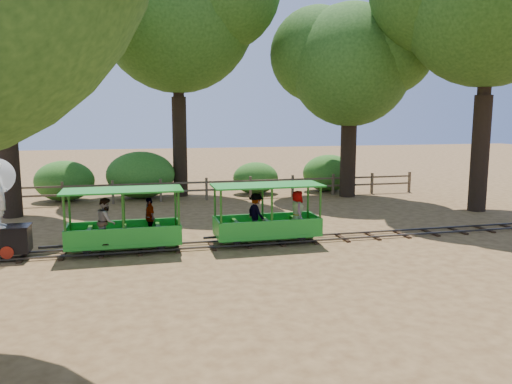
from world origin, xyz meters
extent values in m
plane|color=#A07445|center=(0.00, 0.00, 0.00)|extent=(90.00, 90.00, 0.00)
cube|color=#3F3D3A|center=(0.00, -0.30, 0.08)|extent=(22.00, 0.05, 0.05)
cube|color=#3F3D3A|center=(0.00, 0.30, 0.08)|extent=(22.00, 0.05, 0.05)
cube|color=#382314|center=(0.00, 0.00, 0.03)|extent=(0.12, 1.00, 0.05)
cube|color=#382314|center=(-5.00, 0.00, 0.03)|extent=(0.12, 1.00, 0.05)
cube|color=#382314|center=(5.00, 0.00, 0.03)|extent=(0.12, 1.00, 0.05)
cube|color=black|center=(-7.20, 0.00, 0.60)|extent=(0.82, 0.64, 0.50)
cube|color=black|center=(-7.20, 0.00, 0.87)|extent=(0.87, 0.69, 0.04)
cylinder|color=#9A1C0E|center=(-7.29, -0.33, 0.26)|extent=(0.33, 0.05, 0.33)
cylinder|color=#9A1C0E|center=(-7.29, 0.33, 0.26)|extent=(0.33, 0.05, 0.33)
cube|color=green|center=(-4.40, 0.00, 0.30)|extent=(3.03, 1.16, 0.09)
cube|color=#225F15|center=(-4.40, 0.00, 0.19)|extent=(2.72, 0.44, 0.12)
cube|color=green|center=(-4.40, -0.54, 0.56)|extent=(3.03, 0.05, 0.44)
cube|color=green|center=(-4.40, 0.54, 0.56)|extent=(3.03, 0.05, 0.44)
cube|color=green|center=(-4.40, 0.00, 1.72)|extent=(3.16, 1.29, 0.04)
cylinder|color=#225F15|center=(-5.84, -0.53, 1.01)|extent=(0.06, 0.06, 1.42)
cylinder|color=#225F15|center=(-5.84, 0.53, 1.01)|extent=(0.06, 0.06, 1.42)
cylinder|color=#225F15|center=(-2.96, -0.53, 1.01)|extent=(0.06, 0.06, 1.42)
cylinder|color=#225F15|center=(-2.96, 0.53, 1.01)|extent=(0.06, 0.06, 1.42)
cube|color=#225F15|center=(-5.31, 0.00, 0.52)|extent=(0.11, 0.98, 0.36)
cube|color=#225F15|center=(-4.40, 0.00, 0.52)|extent=(0.11, 0.98, 0.36)
cube|color=#225F15|center=(-3.49, 0.00, 0.52)|extent=(0.11, 0.98, 0.36)
cylinder|color=black|center=(-5.37, -0.30, 0.22)|extent=(0.25, 0.05, 0.25)
cylinder|color=black|center=(-5.37, 0.30, 0.22)|extent=(0.25, 0.05, 0.25)
cylinder|color=black|center=(-3.43, -0.30, 0.22)|extent=(0.25, 0.05, 0.25)
cylinder|color=black|center=(-3.43, 0.30, 0.22)|extent=(0.25, 0.05, 0.25)
imported|color=gray|center=(-4.84, -0.32, 0.96)|extent=(0.50, 0.63, 1.24)
imported|color=gray|center=(-3.71, 0.26, 0.89)|extent=(0.43, 0.69, 1.10)
cube|color=green|center=(-0.37, 0.00, 0.30)|extent=(3.03, 1.16, 0.09)
cube|color=#225F15|center=(-0.37, 0.00, 0.19)|extent=(2.72, 0.44, 0.12)
cube|color=green|center=(-0.37, -0.54, 0.56)|extent=(3.03, 0.05, 0.44)
cube|color=green|center=(-0.37, 0.54, 0.56)|extent=(3.03, 0.05, 0.44)
cube|color=green|center=(-0.37, 0.00, 1.72)|extent=(3.16, 1.29, 0.04)
cylinder|color=#225F15|center=(-1.81, -0.53, 1.01)|extent=(0.06, 0.06, 1.42)
cylinder|color=#225F15|center=(-1.81, 0.53, 1.01)|extent=(0.06, 0.06, 1.42)
cylinder|color=#225F15|center=(1.07, -0.53, 1.01)|extent=(0.06, 0.06, 1.42)
cylinder|color=#225F15|center=(1.07, 0.53, 1.01)|extent=(0.06, 0.06, 1.42)
cube|color=#225F15|center=(-1.28, 0.00, 0.52)|extent=(0.11, 0.98, 0.36)
cube|color=#225F15|center=(-0.37, 0.00, 0.52)|extent=(0.11, 0.98, 0.36)
cube|color=#225F15|center=(0.53, 0.00, 0.52)|extent=(0.11, 0.98, 0.36)
cylinder|color=black|center=(-1.34, -0.30, 0.22)|extent=(0.25, 0.05, 0.25)
cylinder|color=black|center=(-1.34, 0.30, 0.22)|extent=(0.25, 0.05, 0.25)
cylinder|color=black|center=(0.60, -0.30, 0.22)|extent=(0.25, 0.05, 0.25)
cylinder|color=black|center=(0.60, 0.30, 0.22)|extent=(0.25, 0.05, 0.25)
imported|color=gray|center=(-0.68, 0.09, 0.91)|extent=(0.65, 0.83, 1.14)
imported|color=gray|center=(0.51, -0.12, 0.94)|extent=(0.45, 0.63, 1.21)
cylinder|color=#2D2116|center=(-8.50, 6.00, 1.96)|extent=(0.70, 0.70, 3.93)
cylinder|color=#2D2116|center=(-8.50, 6.00, 5.05)|extent=(0.52, 0.53, 2.24)
cylinder|color=#2D2116|center=(-2.00, 9.50, 2.28)|extent=(0.66, 0.66, 4.56)
cylinder|color=#2D2116|center=(-2.00, 9.50, 5.87)|extent=(0.50, 0.50, 2.61)
sphere|color=#224816|center=(-2.00, 9.50, 8.23)|extent=(7.03, 7.03, 7.03)
sphere|color=#224816|center=(-3.58, 10.73, 8.93)|extent=(5.62, 5.62, 5.62)
cylinder|color=#2D2116|center=(5.50, 7.50, 1.63)|extent=(0.72, 0.72, 3.26)
cylinder|color=#2D2116|center=(5.50, 7.50, 4.19)|extent=(0.54, 0.54, 1.86)
sphere|color=#224816|center=(5.50, 7.50, 5.94)|extent=(5.44, 5.44, 5.44)
sphere|color=#224816|center=(6.86, 6.68, 6.62)|extent=(4.08, 4.08, 4.08)
sphere|color=#224816|center=(4.28, 8.45, 6.49)|extent=(4.35, 4.35, 4.35)
cylinder|color=#2D2116|center=(9.00, 3.00, 2.24)|extent=(0.68, 0.68, 4.49)
cylinder|color=#2D2116|center=(9.00, 3.00, 5.77)|extent=(0.51, 0.51, 2.57)
cube|color=brown|center=(-9.00, 8.00, 0.50)|extent=(0.10, 0.10, 1.00)
cube|color=brown|center=(-7.00, 8.00, 0.50)|extent=(0.10, 0.10, 1.00)
cube|color=brown|center=(-5.00, 8.00, 0.50)|extent=(0.10, 0.10, 1.00)
cube|color=brown|center=(-3.00, 8.00, 0.50)|extent=(0.10, 0.10, 1.00)
cube|color=brown|center=(-1.00, 8.00, 0.50)|extent=(0.10, 0.10, 1.00)
cube|color=brown|center=(1.00, 8.00, 0.50)|extent=(0.10, 0.10, 1.00)
cube|color=brown|center=(3.00, 8.00, 0.50)|extent=(0.10, 0.10, 1.00)
cube|color=brown|center=(5.00, 8.00, 0.50)|extent=(0.10, 0.10, 1.00)
cube|color=brown|center=(7.00, 8.00, 0.50)|extent=(0.10, 0.10, 1.00)
cube|color=brown|center=(9.00, 8.00, 0.50)|extent=(0.10, 0.10, 1.00)
cube|color=brown|center=(0.00, 8.00, 0.80)|extent=(18.00, 0.06, 0.08)
cube|color=brown|center=(0.00, 8.00, 0.45)|extent=(18.00, 0.06, 0.08)
ellipsoid|color=#2D6B1E|center=(-7.07, 9.30, 0.88)|extent=(2.56, 1.97, 1.77)
ellipsoid|color=#2D6B1E|center=(-3.80, 9.30, 1.06)|extent=(3.06, 2.35, 2.12)
ellipsoid|color=#2D6B1E|center=(1.56, 9.30, 0.76)|extent=(2.19, 1.69, 1.52)
ellipsoid|color=#2D6B1E|center=(5.29, 9.30, 0.90)|extent=(2.61, 2.01, 1.81)
camera|label=1|loc=(-4.07, -13.73, 3.68)|focal=35.00mm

